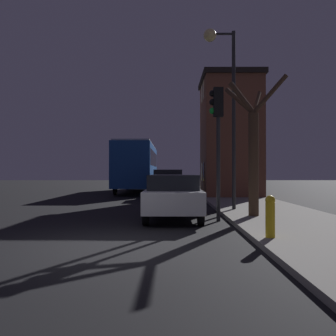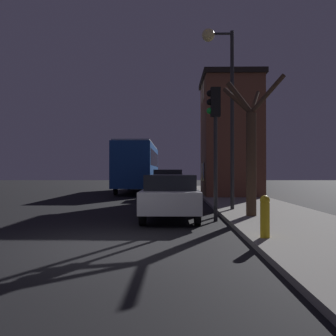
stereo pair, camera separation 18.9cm
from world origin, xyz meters
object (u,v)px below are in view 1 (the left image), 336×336
object	(u,v)px
fire_hydrant	(270,215)
car_mid_lane	(168,184)
streetlamp	(223,79)
car_near_lane	(173,195)
bus	(137,164)
car_far_lane	(171,181)
traffic_light	(217,125)
bare_tree	(253,146)

from	to	relation	value
fire_hydrant	car_mid_lane	bearing A→B (deg)	99.45
car_mid_lane	streetlamp	bearing A→B (deg)	-74.39
car_near_lane	car_mid_lane	distance (m)	9.68
bus	fire_hydrant	size ratio (longest dim) A/B	12.23
streetlamp	car_far_lane	xyz separation A→B (m)	(-1.91, 16.27, -4.30)
bus	fire_hydrant	world-z (taller)	bus
traffic_light	car_mid_lane	bearing A→B (deg)	98.93
streetlamp	car_near_lane	bearing A→B (deg)	-132.44
traffic_light	fire_hydrant	bearing A→B (deg)	-79.07
bare_tree	bus	bearing A→B (deg)	107.82
car_far_lane	bare_tree	bearing A→B (deg)	-81.93
bus	fire_hydrant	bearing A→B (deg)	-77.04
car_far_lane	car_mid_lane	bearing A→B (deg)	-91.41
streetlamp	fire_hydrant	bearing A→B (deg)	-88.50
car_near_lane	car_far_lane	distance (m)	18.35
bare_tree	bus	xyz separation A→B (m)	(-5.16, 16.04, -0.24)
car_far_lane	bus	bearing A→B (deg)	-138.43
car_near_lane	car_far_lane	world-z (taller)	car_near_lane
bus	streetlamp	bearing A→B (deg)	-72.29
traffic_light	fire_hydrant	size ratio (longest dim) A/B	4.57
traffic_light	car_near_lane	xyz separation A→B (m)	(-1.37, 0.50, -2.20)
bare_tree	car_near_lane	bearing A→B (deg)	-179.19
fire_hydrant	bus	bearing A→B (deg)	102.96
bus	car_far_lane	world-z (taller)	bus
bare_tree	car_mid_lane	size ratio (longest dim) A/B	1.13
traffic_light	bare_tree	xyz separation A→B (m)	(1.21, 0.53, -0.61)
car_mid_lane	fire_hydrant	size ratio (longest dim) A/B	4.41
traffic_light	bus	world-z (taller)	traffic_light
car_mid_lane	bus	bearing A→B (deg)	110.15
bare_tree	fire_hydrant	distance (m)	4.48
bare_tree	car_near_lane	size ratio (longest dim) A/B	1.03
car_far_lane	car_near_lane	bearing A→B (deg)	-89.95
bare_tree	car_far_lane	size ratio (longest dim) A/B	1.14
traffic_light	car_mid_lane	size ratio (longest dim) A/B	1.04
car_near_lane	car_mid_lane	bearing A→B (deg)	91.36
car_near_lane	fire_hydrant	size ratio (longest dim) A/B	4.88
car_mid_lane	fire_hydrant	bearing A→B (deg)	-80.55
streetlamp	fire_hydrant	world-z (taller)	streetlamp
car_near_lane	car_far_lane	size ratio (longest dim) A/B	1.11
streetlamp	car_mid_lane	size ratio (longest dim) A/B	1.71
bare_tree	car_mid_lane	distance (m)	10.16
streetlamp	car_near_lane	world-z (taller)	streetlamp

